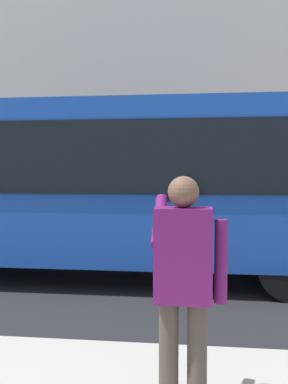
{
  "coord_description": "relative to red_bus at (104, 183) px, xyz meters",
  "views": [
    {
      "loc": [
        -0.41,
        7.68,
        1.88
      ],
      "look_at": [
        0.48,
        0.32,
        1.53
      ],
      "focal_mm": 39.73,
      "sensor_mm": 36.0,
      "label": 1
    }
  ],
  "objects": [
    {
      "name": "ground_plane",
      "position": [
        -1.22,
        -0.26,
        -1.68
      ],
      "size": [
        60.0,
        60.0,
        0.0
      ],
      "primitive_type": "plane",
      "color": "#232326"
    },
    {
      "name": "building_facade_far",
      "position": [
        -1.23,
        -7.06,
        4.3
      ],
      "size": [
        28.0,
        1.55,
        12.0
      ],
      "color": "beige",
      "rests_on": "ground_plane"
    },
    {
      "name": "pedestrian_photographer",
      "position": [
        -1.55,
        4.46,
        -0.54
      ],
      "size": [
        0.53,
        0.52,
        1.7
      ],
      "color": "#4C4238",
      "rests_on": "sidewalk_curb"
    },
    {
      "name": "red_bus",
      "position": [
        0.0,
        0.0,
        0.0
      ],
      "size": [
        9.05,
        2.54,
        3.08
      ],
      "color": "#1947AD",
      "rests_on": "ground_plane"
    }
  ]
}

